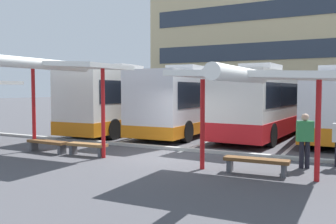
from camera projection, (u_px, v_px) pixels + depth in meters
The scene contains 16 objects.
ground_plane at pixel (166, 157), 12.92m from camera, with size 160.00×160.00×0.00m, color #47474C.
terminal_building at pixel (300, 39), 41.28m from camera, with size 30.95×14.06×18.81m.
coach_bus_0 at pixel (136, 100), 21.31m from camera, with size 2.79×11.27×3.72m.
coach_bus_1 at pixel (198, 101), 20.61m from camera, with size 2.76×11.77×3.62m.
coach_bus_2 at pixel (268, 104), 18.71m from camera, with size 3.19×10.63×3.59m.
lane_stripe_0 at pixel (125, 127), 23.34m from camera, with size 0.16×14.00×0.01m, color white.
lane_stripe_1 at pixel (175, 130), 21.68m from camera, with size 0.16×14.00×0.01m, color white.
lane_stripe_2 at pixel (234, 133), 20.03m from camera, with size 0.16×14.00×0.01m, color white.
lane_stripe_3 at pixel (303, 137), 18.37m from camera, with size 0.16×14.00×0.01m, color white.
waiting_shelter_1 at pixel (61, 67), 13.11m from camera, with size 4.35×4.54×3.47m.
bench_2 at pixel (47, 143), 13.85m from camera, with size 1.84×0.50×0.45m.
bench_3 at pixel (87, 147), 13.15m from camera, with size 1.56×0.53×0.45m.
waiting_shelter_2 at pixel (254, 77), 9.82m from camera, with size 4.21×5.09×2.92m.
bench_4 at pixel (256, 162), 10.29m from camera, with size 1.83×0.50×0.45m.
platform_kerb at pixel (184, 149), 14.23m from camera, with size 44.00×0.24×0.12m, color #ADADA8.
waiting_passenger_0 at pixel (305, 137), 11.00m from camera, with size 0.53×0.37×1.66m.
Camera 1 is at (5.96, -11.32, 2.39)m, focal length 39.07 mm.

